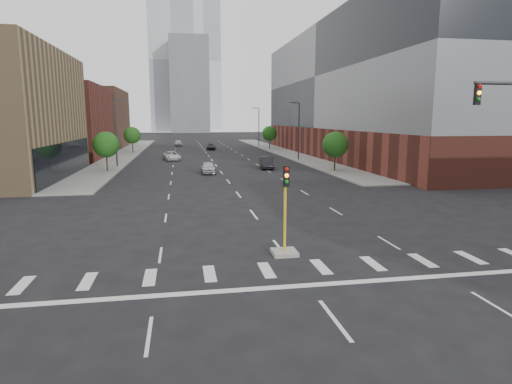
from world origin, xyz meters
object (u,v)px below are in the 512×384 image
object	(u,v)px
car_mid_right	(267,163)
car_deep_right	(211,147)
median_traffic_signal	(285,235)
car_distant	(178,143)
car_near_left	(208,167)
car_far_left	(172,156)

from	to	relation	value
car_mid_right	car_deep_right	distance (m)	36.47
median_traffic_signal	car_distant	xyz separation A→B (m)	(-5.42, 85.21, -0.23)
car_mid_right	car_distant	world-z (taller)	car_mid_right
car_near_left	car_deep_right	size ratio (longest dim) A/B	0.92
car_mid_right	car_distant	bearing A→B (deg)	111.03
car_near_left	car_far_left	bearing A→B (deg)	105.08
car_near_left	car_far_left	distance (m)	18.20
car_near_left	car_far_left	xyz separation A→B (m)	(-4.66, 17.59, -0.02)
car_near_left	car_far_left	size ratio (longest dim) A/B	0.84
median_traffic_signal	car_near_left	xyz separation A→B (m)	(-1.67, 32.25, -0.25)
car_near_left	car_mid_right	size ratio (longest dim) A/B	0.88
median_traffic_signal	car_far_left	size ratio (longest dim) A/B	0.88
car_far_left	car_deep_right	size ratio (longest dim) A/B	1.09
car_deep_right	car_mid_right	bearing A→B (deg)	-76.48
car_near_left	car_mid_right	xyz separation A→B (m)	(7.98, 3.53, 0.07)
car_near_left	car_mid_right	distance (m)	8.72
median_traffic_signal	car_mid_right	bearing A→B (deg)	80.00
median_traffic_signal	car_deep_right	size ratio (longest dim) A/B	0.96
median_traffic_signal	car_distant	bearing A→B (deg)	93.64
median_traffic_signal	car_far_left	xyz separation A→B (m)	(-6.33, 49.84, -0.28)
car_far_left	car_distant	bearing A→B (deg)	79.11
car_deep_right	car_far_left	bearing A→B (deg)	-103.57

